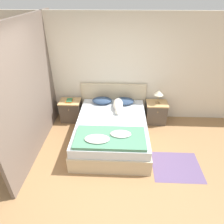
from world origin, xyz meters
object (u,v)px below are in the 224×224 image
(table_lamp, at_px, (159,93))
(book_stack, at_px, (69,101))
(dog, at_px, (118,105))
(nightstand_right, at_px, (156,112))
(bed, at_px, (112,131))
(pillow_right, at_px, (124,101))
(pillow_left, at_px, (102,101))
(nightstand_left, at_px, (71,110))

(table_lamp, bearing_deg, book_stack, -179.76)
(dog, height_order, table_lamp, table_lamp)
(nightstand_right, relative_size, dog, 0.77)
(bed, xyz_separation_m, pillow_right, (0.27, 0.77, 0.34))
(book_stack, bearing_deg, nightstand_right, 0.43)
(pillow_left, bearing_deg, pillow_right, 0.00)
(dog, xyz_separation_m, table_lamp, (0.95, 0.25, 0.21))
(pillow_right, distance_m, book_stack, 1.35)
(book_stack, bearing_deg, pillow_right, -0.35)
(pillow_left, height_order, dog, dog)
(nightstand_right, distance_m, book_stack, 2.18)
(dog, bearing_deg, nightstand_left, 167.92)
(nightstand_right, relative_size, pillow_left, 1.15)
(pillow_left, xyz_separation_m, table_lamp, (1.35, 0.02, 0.23))
(pillow_left, bearing_deg, book_stack, 179.41)
(dog, bearing_deg, bed, -103.29)
(bed, bearing_deg, pillow_right, 70.75)
(dog, relative_size, book_stack, 3.55)
(nightstand_left, bearing_deg, table_lamp, -0.19)
(nightstand_left, bearing_deg, pillow_left, -1.72)
(nightstand_left, xyz_separation_m, dog, (1.20, -0.26, 0.34))
(nightstand_right, bearing_deg, book_stack, -179.57)
(pillow_left, xyz_separation_m, book_stack, (-0.81, 0.01, -0.02))
(bed, xyz_separation_m, pillow_left, (-0.27, 0.77, 0.34))
(pillow_left, xyz_separation_m, pillow_right, (0.54, 0.00, 0.00))
(nightstand_left, distance_m, nightstand_right, 2.15)
(bed, bearing_deg, nightstand_right, 36.33)
(table_lamp, bearing_deg, bed, -143.92)
(pillow_right, xyz_separation_m, book_stack, (-1.35, 0.01, -0.02))
(bed, relative_size, nightstand_left, 3.55)
(bed, relative_size, dog, 2.73)
(book_stack, bearing_deg, dog, -11.32)
(bed, distance_m, book_stack, 1.37)
(book_stack, bearing_deg, pillow_left, -0.59)
(nightstand_right, xyz_separation_m, table_lamp, (-0.00, -0.01, 0.55))
(nightstand_right, height_order, book_stack, book_stack)
(nightstand_left, xyz_separation_m, book_stack, (-0.00, -0.02, 0.30))
(bed, xyz_separation_m, nightstand_left, (-1.08, 0.79, 0.02))
(bed, distance_m, pillow_right, 0.88)
(nightstand_left, height_order, nightstand_right, same)
(bed, relative_size, nightstand_right, 3.55)
(nightstand_right, xyz_separation_m, pillow_left, (-1.35, -0.02, 0.32))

